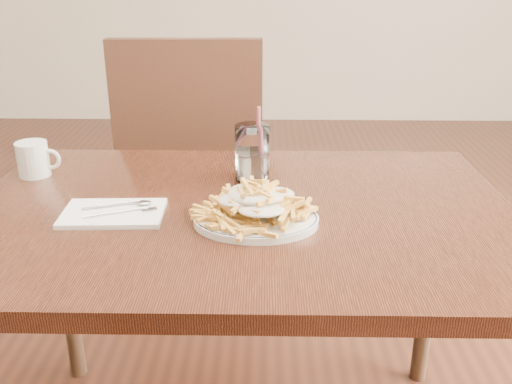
{
  "coord_description": "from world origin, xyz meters",
  "views": [
    {
      "loc": [
        0.05,
        -1.13,
        1.26
      ],
      "look_at": [
        0.04,
        -0.08,
        0.82
      ],
      "focal_mm": 40.0,
      "sensor_mm": 36.0,
      "label": 1
    }
  ],
  "objects_px": {
    "chair_far": "(193,165)",
    "water_glass": "(252,156)",
    "loaded_fries": "(256,200)",
    "table": "(241,240)",
    "fries_plate": "(256,219)",
    "coffee_mug": "(34,159)"
  },
  "relations": [
    {
      "from": "table",
      "to": "water_glass",
      "type": "bearing_deg",
      "value": 82.71
    },
    {
      "from": "chair_far",
      "to": "coffee_mug",
      "type": "distance_m",
      "value": 0.67
    },
    {
      "from": "loaded_fries",
      "to": "coffee_mug",
      "type": "height_order",
      "value": "coffee_mug"
    },
    {
      "from": "loaded_fries",
      "to": "water_glass",
      "type": "xyz_separation_m",
      "value": [
        -0.01,
        0.25,
        0.01
      ]
    },
    {
      "from": "fries_plate",
      "to": "loaded_fries",
      "type": "distance_m",
      "value": 0.04
    },
    {
      "from": "coffee_mug",
      "to": "water_glass",
      "type": "bearing_deg",
      "value": -1.64
    },
    {
      "from": "loaded_fries",
      "to": "water_glass",
      "type": "distance_m",
      "value": 0.25
    },
    {
      "from": "fries_plate",
      "to": "water_glass",
      "type": "distance_m",
      "value": 0.26
    },
    {
      "from": "table",
      "to": "chair_far",
      "type": "distance_m",
      "value": 0.77
    },
    {
      "from": "coffee_mug",
      "to": "loaded_fries",
      "type": "bearing_deg",
      "value": -25.83
    },
    {
      "from": "table",
      "to": "fries_plate",
      "type": "bearing_deg",
      "value": -64.95
    },
    {
      "from": "chair_far",
      "to": "loaded_fries",
      "type": "xyz_separation_m",
      "value": [
        0.23,
        -0.81,
        0.22
      ]
    },
    {
      "from": "fries_plate",
      "to": "coffee_mug",
      "type": "distance_m",
      "value": 0.62
    },
    {
      "from": "chair_far",
      "to": "coffee_mug",
      "type": "xyz_separation_m",
      "value": [
        -0.32,
        -0.54,
        0.21
      ]
    },
    {
      "from": "fries_plate",
      "to": "water_glass",
      "type": "height_order",
      "value": "water_glass"
    },
    {
      "from": "chair_far",
      "to": "loaded_fries",
      "type": "distance_m",
      "value": 0.87
    },
    {
      "from": "table",
      "to": "loaded_fries",
      "type": "distance_m",
      "value": 0.16
    },
    {
      "from": "chair_far",
      "to": "water_glass",
      "type": "bearing_deg",
      "value": -68.54
    },
    {
      "from": "chair_far",
      "to": "loaded_fries",
      "type": "bearing_deg",
      "value": -73.99
    },
    {
      "from": "table",
      "to": "chair_far",
      "type": "height_order",
      "value": "chair_far"
    },
    {
      "from": "loaded_fries",
      "to": "coffee_mug",
      "type": "distance_m",
      "value": 0.62
    },
    {
      "from": "table",
      "to": "chair_far",
      "type": "xyz_separation_m",
      "value": [
        -0.2,
        0.74,
        -0.09
      ]
    }
  ]
}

